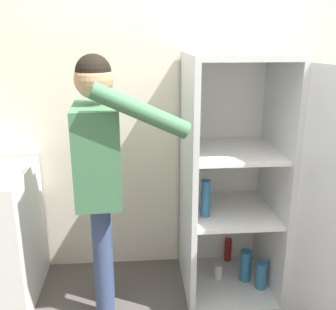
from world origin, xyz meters
name	(u,v)px	position (x,y,z in m)	size (l,w,h in m)	color
wall_back	(169,97)	(0.00, 0.98, 1.27)	(7.00, 0.06, 2.55)	beige
refrigerator	(249,185)	(0.48, 0.52, 0.78)	(0.84, 1.23, 1.60)	silver
person	(100,160)	(-0.44, 0.42, 1.01)	(0.64, 0.60, 1.60)	#384770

